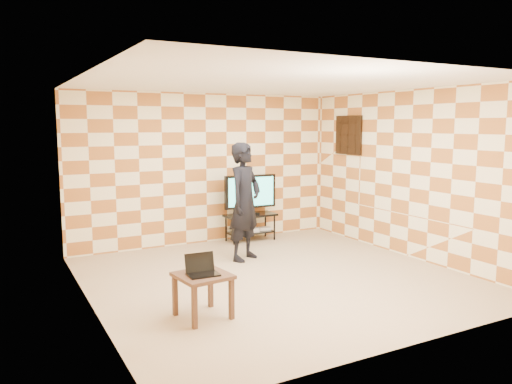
% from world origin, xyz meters
% --- Properties ---
extents(floor, '(5.00, 5.00, 0.00)m').
position_xyz_m(floor, '(0.00, 0.00, 0.00)').
color(floor, '#C7B28A').
rests_on(floor, ground).
extents(wall_back, '(5.00, 0.02, 2.70)m').
position_xyz_m(wall_back, '(0.00, 2.50, 1.35)').
color(wall_back, '#FEF2C5').
rests_on(wall_back, ground).
extents(wall_front, '(5.00, 0.02, 2.70)m').
position_xyz_m(wall_front, '(0.00, -2.50, 1.35)').
color(wall_front, '#FEF2C5').
rests_on(wall_front, ground).
extents(wall_left, '(0.02, 5.00, 2.70)m').
position_xyz_m(wall_left, '(-2.50, 0.00, 1.35)').
color(wall_left, '#FEF2C5').
rests_on(wall_left, ground).
extents(wall_right, '(0.02, 5.00, 2.70)m').
position_xyz_m(wall_right, '(2.50, 0.00, 1.35)').
color(wall_right, '#FEF2C5').
rests_on(wall_right, ground).
extents(ceiling, '(5.00, 5.00, 0.02)m').
position_xyz_m(ceiling, '(0.00, 0.00, 2.70)').
color(ceiling, white).
rests_on(ceiling, wall_back).
extents(wall_art, '(0.04, 0.72, 0.72)m').
position_xyz_m(wall_art, '(2.47, 1.55, 1.95)').
color(wall_art, black).
rests_on(wall_art, wall_right).
extents(tv_stand, '(0.95, 0.43, 0.50)m').
position_xyz_m(tv_stand, '(0.74, 2.20, 0.36)').
color(tv_stand, black).
rests_on(tv_stand, floor).
extents(tv, '(1.01, 0.21, 0.73)m').
position_xyz_m(tv, '(0.74, 2.20, 0.90)').
color(tv, black).
rests_on(tv, tv_stand).
extents(dvd_player, '(0.46, 0.35, 0.07)m').
position_xyz_m(dvd_player, '(0.66, 2.23, 0.21)').
color(dvd_player, '#B6B6B8').
rests_on(dvd_player, tv_stand).
extents(game_console, '(0.24, 0.19, 0.05)m').
position_xyz_m(game_console, '(1.04, 2.20, 0.20)').
color(game_console, silver).
rests_on(game_console, tv_stand).
extents(side_table, '(0.61, 0.61, 0.50)m').
position_xyz_m(side_table, '(-1.46, -0.86, 0.41)').
color(side_table, '#3D241A').
rests_on(side_table, floor).
extents(laptop, '(0.35, 0.28, 0.22)m').
position_xyz_m(laptop, '(-1.47, -0.87, 0.55)').
color(laptop, black).
rests_on(laptop, side_table).
extents(person, '(0.81, 0.73, 1.87)m').
position_xyz_m(person, '(0.06, 1.09, 0.93)').
color(person, black).
rests_on(person, floor).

